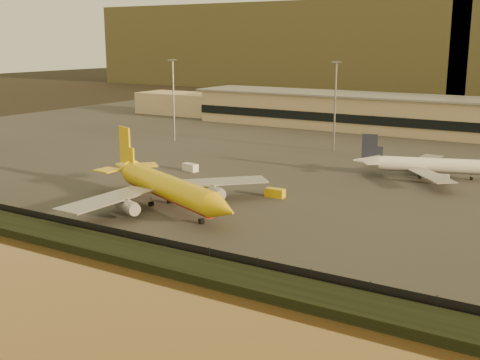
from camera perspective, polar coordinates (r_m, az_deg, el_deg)
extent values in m
plane|color=black|center=(102.85, -3.44, -4.68)|extent=(900.00, 900.00, 0.00)
cube|color=black|center=(89.99, -9.69, -7.02)|extent=(320.00, 7.00, 1.40)
cube|color=#2D2D2D|center=(186.63, 13.47, 3.11)|extent=(320.00, 220.00, 0.20)
cube|color=black|center=(92.65, -8.07, -5.97)|extent=(300.00, 0.05, 2.20)
cube|color=tan|center=(214.24, 16.09, 5.86)|extent=(160.00, 22.00, 12.00)
cube|color=black|center=(203.66, 15.21, 5.28)|extent=(160.00, 0.60, 3.00)
cube|color=gray|center=(213.59, 16.20, 7.53)|extent=(164.00, 24.00, 0.60)
cube|color=tan|center=(259.51, -4.43, 7.18)|extent=(50.00, 18.00, 9.00)
cylinder|color=slate|center=(190.83, -6.32, 7.42)|extent=(0.50, 0.50, 25.00)
cube|color=slate|center=(190.01, -6.42, 11.24)|extent=(2.20, 2.20, 0.40)
cylinder|color=slate|center=(174.34, 8.99, 6.81)|extent=(0.50, 0.50, 25.00)
cube|color=slate|center=(173.44, 9.14, 10.98)|extent=(2.20, 2.20, 0.40)
cube|color=brown|center=(463.77, 6.57, 12.56)|extent=(260.00, 160.00, 55.00)
cylinder|color=#DCB40B|center=(113.97, -6.84, -0.64)|extent=(30.35, 16.42, 4.49)
cylinder|color=#B21B0A|center=(114.15, -6.83, -1.02)|extent=(29.17, 15.17, 3.50)
cone|color=#DCB40B|center=(98.53, -1.66, -2.74)|extent=(7.33, 6.52, 4.49)
cone|color=#DCB40B|center=(130.93, -10.92, 1.16)|extent=(8.92, 7.20, 4.49)
cube|color=#DCB40B|center=(129.24, -10.86, 3.24)|extent=(4.51, 2.21, 7.86)
cube|color=#DCB40B|center=(131.20, -8.83, 1.42)|extent=(6.06, 6.06, 0.27)
cube|color=#DCB40B|center=(127.56, -12.44, 0.93)|extent=(4.69, 4.65, 0.27)
cube|color=gray|center=(120.82, -2.04, -0.15)|extent=(18.07, 17.98, 0.27)
cylinder|color=gray|center=(117.81, -2.65, -1.12)|extent=(5.74, 4.32, 2.47)
cube|color=gray|center=(109.95, -12.53, -1.80)|extent=(6.48, 19.57, 0.27)
cylinder|color=gray|center=(109.47, -10.65, -2.44)|extent=(5.74, 4.32, 2.47)
cylinder|color=black|center=(105.02, -3.68, -3.90)|extent=(1.22, 1.11, 0.99)
cylinder|color=slate|center=(104.87, -3.68, -3.63)|extent=(0.17, 0.17, 2.02)
cylinder|color=black|center=(116.79, -8.43, -2.26)|extent=(1.22, 1.11, 0.99)
cylinder|color=slate|center=(116.66, -8.43, -2.02)|extent=(0.17, 0.17, 2.02)
cylinder|color=black|center=(118.59, -6.69, -1.97)|extent=(1.22, 1.11, 0.99)
cylinder|color=slate|center=(118.46, -6.69, -1.73)|extent=(0.17, 0.17, 2.02)
cylinder|color=white|center=(145.64, 17.67, 1.38)|extent=(23.42, 10.57, 3.28)
cylinder|color=gray|center=(145.75, 17.65, 1.16)|extent=(22.57, 9.68, 2.56)
cone|color=white|center=(145.08, 11.86, 1.78)|extent=(6.63, 4.97, 3.28)
cube|color=#1B2032|center=(144.42, 12.19, 3.17)|extent=(3.50, 1.39, 5.74)
cube|color=white|center=(148.23, 12.41, 2.09)|extent=(3.30, 3.14, 0.20)
cube|color=white|center=(141.80, 12.36, 1.60)|extent=(4.49, 4.45, 0.20)
cube|color=gray|center=(154.51, 17.16, 1.85)|extent=(5.50, 15.00, 0.20)
cylinder|color=gray|center=(152.65, 17.81, 1.32)|extent=(4.30, 2.95, 1.80)
cube|color=gray|center=(136.90, 17.65, 0.41)|extent=(13.06, 14.20, 0.20)
cylinder|color=gray|center=(139.39, 18.23, 0.21)|extent=(4.30, 2.95, 1.80)
cylinder|color=black|center=(147.23, 21.08, 0.14)|extent=(0.87, 0.77, 0.72)
cylinder|color=slate|center=(147.15, 21.09, 0.28)|extent=(0.17, 0.17, 1.47)
cylinder|color=black|center=(144.57, 16.66, 0.25)|extent=(0.87, 0.77, 0.72)
cylinder|color=slate|center=(144.49, 16.67, 0.39)|extent=(0.17, 0.17, 1.47)
cylinder|color=black|center=(147.44, 16.60, 0.50)|extent=(0.87, 0.77, 0.72)
cylinder|color=slate|center=(147.36, 16.61, 0.64)|extent=(0.17, 0.17, 1.47)
cube|color=#DCB40B|center=(122.46, 3.34, -1.23)|extent=(4.04, 1.93, 1.79)
cube|color=white|center=(147.16, -4.74, 1.20)|extent=(4.39, 2.71, 1.84)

